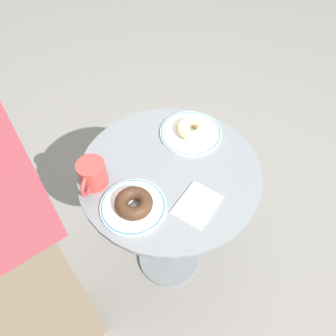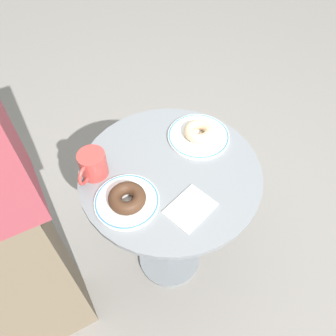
# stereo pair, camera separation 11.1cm
# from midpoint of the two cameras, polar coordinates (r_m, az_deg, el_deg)

# --- Properties ---
(ground_plane) EXTENTS (7.00, 7.00, 0.02)m
(ground_plane) POSITION_cam_midpoint_polar(r_m,az_deg,el_deg) (1.77, -1.65, -15.30)
(ground_plane) COLOR gray
(cafe_table) EXTENTS (0.62, 0.62, 0.73)m
(cafe_table) POSITION_cam_midpoint_polar(r_m,az_deg,el_deg) (1.31, -2.17, -6.34)
(cafe_table) COLOR slate
(cafe_table) RESTS_ON ground
(plate_left) EXTENTS (0.21, 0.21, 0.01)m
(plate_left) POSITION_cam_midpoint_polar(r_m,az_deg,el_deg) (1.05, -9.00, -6.68)
(plate_left) COLOR white
(plate_left) RESTS_ON cafe_table
(plate_right) EXTENTS (0.23, 0.23, 0.01)m
(plate_right) POSITION_cam_midpoint_polar(r_m,az_deg,el_deg) (1.24, 1.35, 5.88)
(plate_right) COLOR white
(plate_right) RESTS_ON cafe_table
(donut_chocolate) EXTENTS (0.17, 0.17, 0.04)m
(donut_chocolate) POSITION_cam_midpoint_polar(r_m,az_deg,el_deg) (1.03, -8.96, -6.15)
(donut_chocolate) COLOR #422819
(donut_chocolate) RESTS_ON plate_left
(donut_glazed) EXTENTS (0.15, 0.15, 0.04)m
(donut_glazed) POSITION_cam_midpoint_polar(r_m,az_deg,el_deg) (1.22, 1.37, 6.65)
(donut_glazed) COLOR #E0B789
(donut_glazed) RESTS_ON plate_right
(paper_napkin) EXTENTS (0.15, 0.12, 0.01)m
(paper_napkin) POSITION_cam_midpoint_polar(r_m,az_deg,el_deg) (1.05, 1.96, -6.49)
(paper_napkin) COLOR white
(paper_napkin) RESTS_ON cafe_table
(coffee_mug) EXTENTS (0.13, 0.09, 0.09)m
(coffee_mug) POSITION_cam_midpoint_polar(r_m,az_deg,el_deg) (1.10, -15.67, -1.26)
(coffee_mug) COLOR #B73D38
(coffee_mug) RESTS_ON cafe_table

